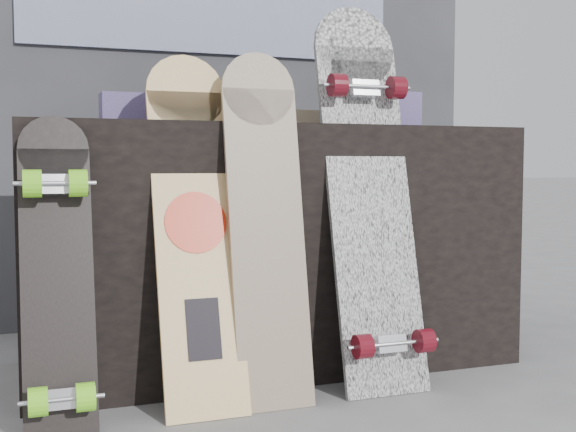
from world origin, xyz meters
name	(u,v)px	position (x,y,z in m)	size (l,w,h in m)	color
ground	(326,408)	(0.00, 0.00, 0.00)	(60.00, 60.00, 0.00)	slate
vendor_table	(269,246)	(0.00, 0.50, 0.40)	(1.60, 0.60, 0.80)	black
booth	(208,68)	(0.00, 1.35, 1.10)	(2.40, 0.22, 2.20)	#37373C
merch_box_purple	(130,110)	(-0.46, 0.53, 0.85)	(0.18, 0.12, 0.10)	navy
merch_box_small	(394,111)	(0.42, 0.42, 0.86)	(0.14, 0.14, 0.12)	navy
merch_box_flat	(304,120)	(0.13, 0.51, 0.83)	(0.22, 0.10, 0.06)	#D1B78C
longboard_geisha	(195,218)	(-0.33, 0.17, 0.53)	(0.23, 0.31, 1.00)	beige
longboard_celtic	(266,215)	(-0.13, 0.13, 0.53)	(0.22, 0.21, 1.00)	beige
longboard_cascadia	(369,185)	(0.22, 0.18, 0.61)	(0.27, 0.36, 1.18)	white
skateboard_dark	(57,271)	(-0.70, 0.08, 0.41)	(0.18, 0.26, 0.81)	black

